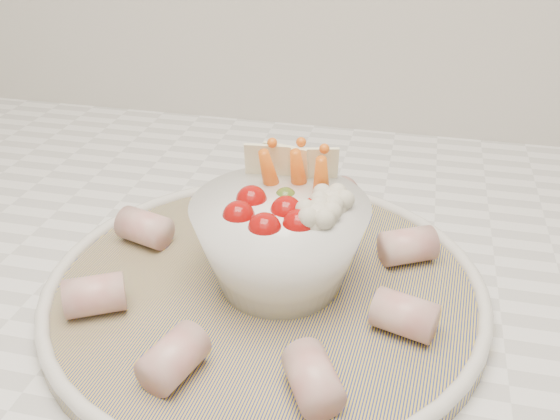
# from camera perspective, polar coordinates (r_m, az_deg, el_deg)

# --- Properties ---
(serving_platter) EXTENTS (0.40, 0.40, 0.02)m
(serving_platter) POSITION_cam_1_polar(r_m,az_deg,el_deg) (0.54, -1.35, -7.08)
(serving_platter) COLOR navy
(serving_platter) RESTS_ON kitchen_counter
(veggie_bowl) EXTENTS (0.15, 0.15, 0.11)m
(veggie_bowl) POSITION_cam_1_polar(r_m,az_deg,el_deg) (0.51, 0.13, -2.73)
(veggie_bowl) COLOR white
(veggie_bowl) RESTS_ON serving_platter
(cured_meat_rolls) EXTENTS (0.30, 0.31, 0.03)m
(cured_meat_rolls) POSITION_cam_1_polar(r_m,az_deg,el_deg) (0.53, -1.44, -5.29)
(cured_meat_rolls) COLOR #B25451
(cured_meat_rolls) RESTS_ON serving_platter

